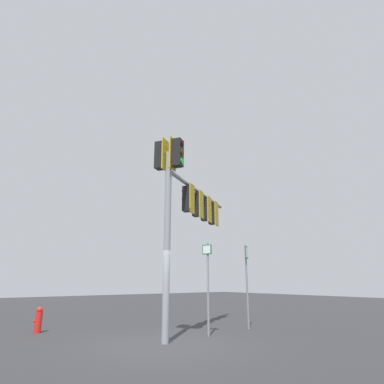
{
  "coord_description": "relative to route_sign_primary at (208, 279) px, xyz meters",
  "views": [
    {
      "loc": [
        -7.84,
        5.07,
        1.65
      ],
      "look_at": [
        1.06,
        -1.76,
        4.78
      ],
      "focal_mm": 29.75,
      "sensor_mm": 36.0,
      "label": 1
    }
  ],
  "objects": [
    {
      "name": "ground_plane",
      "position": [
        -0.25,
        1.78,
        -1.69
      ],
      "size": [
        60.0,
        60.0,
        0.0
      ],
      "primitive_type": "plane",
      "color": "#2D2D30"
    },
    {
      "name": "signal_mast_assembly",
      "position": [
        0.61,
        0.33,
        2.64
      ],
      "size": [
        3.32,
        5.12,
        6.04
      ],
      "color": "gray",
      "rests_on": "ground"
    },
    {
      "name": "route_sign_primary",
      "position": [
        0.0,
        0.0,
        0.0
      ],
      "size": [
        0.34,
        0.14,
        2.84
      ],
      "color": "slate",
      "rests_on": "ground"
    },
    {
      "name": "fire_hydrant",
      "position": [
        3.93,
        4.03,
        -1.29
      ],
      "size": [
        0.29,
        0.25,
        0.81
      ],
      "color": "red",
      "rests_on": "ground"
    },
    {
      "name": "route_sign_secondary",
      "position": [
        0.28,
        -2.13,
        0.13
      ],
      "size": [
        0.21,
        0.33,
        2.94
      ],
      "color": "slate",
      "rests_on": "ground"
    }
  ]
}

